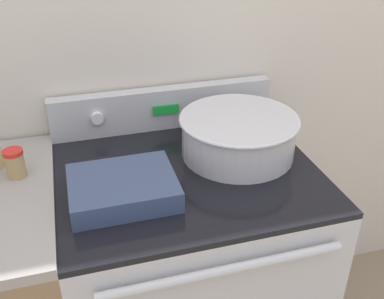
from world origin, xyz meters
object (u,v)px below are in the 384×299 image
(ladle, at_px, (284,127))
(spice_jar_red_cap, at_px, (15,163))
(casserole_dish, at_px, (123,186))
(mixing_bowl, at_px, (238,133))

(ladle, xyz_separation_m, spice_jar_red_cap, (-0.86, -0.02, 0.02))
(casserole_dish, height_order, ladle, ladle)
(ladle, relative_size, spice_jar_red_cap, 3.21)
(ladle, bearing_deg, casserole_dish, -161.31)
(mixing_bowl, height_order, ladle, mixing_bowl)
(casserole_dish, xyz_separation_m, spice_jar_red_cap, (-0.28, 0.17, 0.02))
(mixing_bowl, bearing_deg, spice_jar_red_cap, 176.67)
(casserole_dish, distance_m, spice_jar_red_cap, 0.33)
(ladle, height_order, spice_jar_red_cap, spice_jar_red_cap)
(mixing_bowl, bearing_deg, ladle, 17.97)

